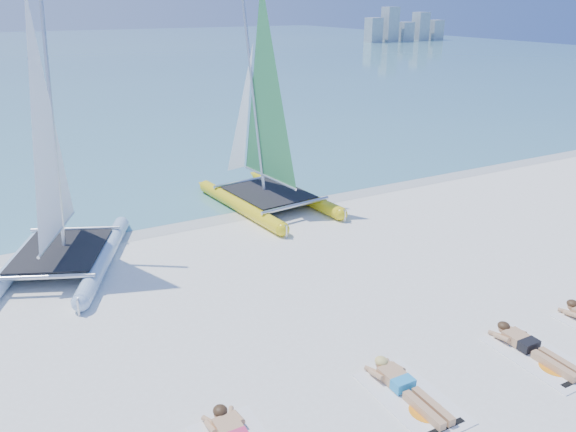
# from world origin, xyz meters

# --- Properties ---
(ground) EXTENTS (140.00, 140.00, 0.00)m
(ground) POSITION_xyz_m (0.00, 0.00, 0.00)
(ground) COLOR white
(ground) RESTS_ON ground
(sea) EXTENTS (140.00, 115.00, 0.01)m
(sea) POSITION_xyz_m (0.00, 63.00, 0.01)
(sea) COLOR #70B9BB
(sea) RESTS_ON ground
(wet_sand_strip) EXTENTS (140.00, 1.40, 0.01)m
(wet_sand_strip) POSITION_xyz_m (0.00, 5.50, 0.00)
(wet_sand_strip) COLOR silver
(wet_sand_strip) RESTS_ON ground
(distant_skyline) EXTENTS (14.00, 2.00, 5.00)m
(distant_skyline) POSITION_xyz_m (53.71, 62.00, 1.94)
(distant_skyline) COLOR #A7B0B8
(distant_skyline) RESTS_ON ground
(catamaran_blue) EXTENTS (4.08, 5.38, 6.63)m
(catamaran_blue) POSITION_xyz_m (-3.88, 4.22, 1.98)
(catamaran_blue) COLOR #BDDFF8
(catamaran_blue) RESTS_ON ground
(catamaran_yellow) EXTENTS (2.94, 5.51, 6.89)m
(catamaran_yellow) POSITION_xyz_m (2.22, 6.09, 2.17)
(catamaran_yellow) COLOR yellow
(catamaran_yellow) RESTS_ON ground
(towel_b) EXTENTS (1.00, 1.85, 0.02)m
(towel_b) POSITION_xyz_m (0.25, -3.56, 0.01)
(towel_b) COLOR white
(towel_b) RESTS_ON ground
(sunbather_b) EXTENTS (0.37, 1.73, 0.26)m
(sunbather_b) POSITION_xyz_m (0.25, -3.37, 0.12)
(sunbather_b) COLOR tan
(sunbather_b) RESTS_ON towel_b
(towel_c) EXTENTS (1.00, 1.85, 0.02)m
(towel_c) POSITION_xyz_m (2.95, -3.77, 0.01)
(towel_c) COLOR white
(towel_c) RESTS_ON ground
(sunbather_c) EXTENTS (0.37, 1.73, 0.26)m
(sunbather_c) POSITION_xyz_m (2.95, -3.58, 0.12)
(sunbather_c) COLOR tan
(sunbather_c) RESTS_ON towel_c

